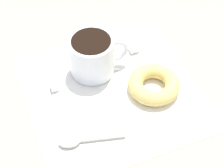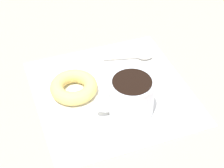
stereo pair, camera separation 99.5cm
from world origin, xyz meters
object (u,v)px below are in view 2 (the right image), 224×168
object	(u,v)px
coffee_cup	(131,96)
sugar_cube	(165,91)
spoon	(139,57)
donut	(74,87)
sugar_cube_extra	(86,128)

from	to	relation	value
coffee_cup	sugar_cube	bearing A→B (deg)	104.74
coffee_cup	spoon	world-z (taller)	coffee_cup
donut	sugar_cube	bearing A→B (deg)	69.30
donut	sugar_cube	xyz separation A→B (cm)	(6.48, 17.14, -0.66)
sugar_cube_extra	spoon	bearing A→B (deg)	134.43
coffee_cup	sugar_cube	xyz separation A→B (cm)	(-2.20, 8.35, -3.24)
sugar_cube_extra	coffee_cup	bearing A→B (deg)	103.02
sugar_cube	sugar_cube_extra	distance (cm)	18.28
donut	sugar_cube	distance (cm)	18.34
spoon	sugar_cube	xyz separation A→B (cm)	(12.53, 0.52, 0.32)
spoon	sugar_cube_extra	bearing A→B (deg)	-45.57
donut	spoon	distance (cm)	17.72
coffee_cup	sugar_cube	size ratio (longest dim) A/B	7.95
spoon	coffee_cup	bearing A→B (deg)	-28.02
sugar_cube_extra	sugar_cube	bearing A→B (deg)	103.83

